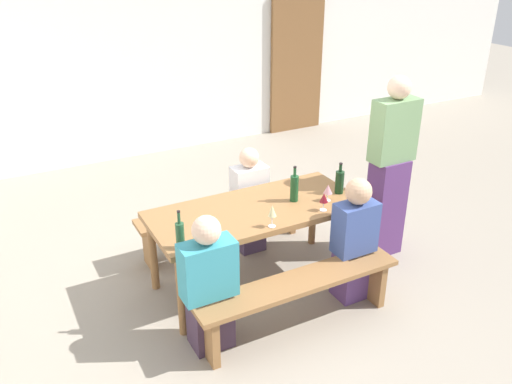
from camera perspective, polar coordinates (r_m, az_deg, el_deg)
ground_plane at (r=4.88m, az=0.00°, el=-9.59°), size 24.00×24.00×0.00m
back_wall at (r=7.52m, az=-13.71°, el=15.54°), size 14.00×0.20×3.20m
wooden_door at (r=8.52m, az=4.38°, el=13.48°), size 0.90×0.06×2.10m
tasting_table at (r=4.53m, az=0.00°, el=-2.68°), size 1.81×0.81×0.75m
bench_near at (r=4.19m, az=4.61°, el=-10.53°), size 1.71×0.30×0.45m
bench_far at (r=5.24m, az=-3.62°, el=-2.55°), size 1.71×0.30×0.45m
wine_bottle_0 at (r=4.58m, az=4.12°, el=0.46°), size 0.07×0.07×0.32m
wine_bottle_1 at (r=3.91m, az=-8.13°, el=-4.57°), size 0.06×0.06×0.31m
wine_bottle_2 at (r=4.78m, az=8.94°, el=1.11°), size 0.08×0.08×0.29m
wine_glass_0 at (r=4.15m, az=1.74°, el=-2.10°), size 0.07×0.07×0.19m
wine_glass_1 at (r=4.62m, az=7.71°, el=0.27°), size 0.08×0.08×0.15m
wine_glass_2 at (r=4.44m, az=7.27°, el=-0.68°), size 0.07×0.07×0.16m
seated_guest_near_0 at (r=3.94m, az=-5.06°, el=-10.10°), size 0.40×0.24×1.10m
seated_guest_near_1 at (r=4.50m, az=10.44°, el=-5.26°), size 0.35×0.24×1.11m
seated_guest_far_0 at (r=5.13m, az=-0.71°, el=-1.14°), size 0.33×0.24×1.07m
standing_host at (r=5.10m, az=14.10°, el=2.10°), size 0.42×0.24×1.75m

